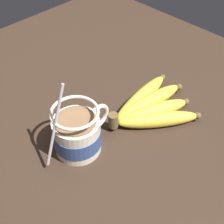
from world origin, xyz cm
name	(u,v)px	position (x,y,z in cm)	size (l,w,h in cm)	color
table	(96,153)	(0.00, 0.00, 1.73)	(104.12, 104.12, 3.46)	#332319
coffee_mug	(78,134)	(-2.32, 2.17, 7.36)	(14.92, 8.69, 16.33)	beige
banana_bunch	(150,107)	(14.18, -1.18, 5.09)	(20.15, 15.59, 4.06)	brown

